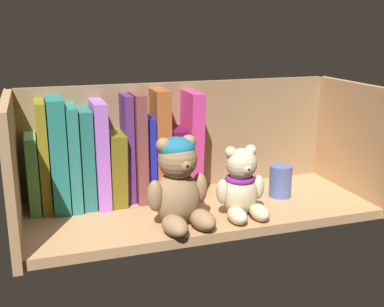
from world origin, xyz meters
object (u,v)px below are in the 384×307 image
(book_1, at_px, (43,155))
(book_12, at_px, (189,142))
(book_9, at_px, (148,157))
(book_4, at_px, (85,156))
(book_8, at_px, (137,146))
(pillar_candle, at_px, (280,181))
(book_2, at_px, (57,152))
(book_6, at_px, (115,166))
(teddy_bear_smaller, at_px, (241,186))
(book_0, at_px, (33,172))
(book_11, at_px, (175,161))
(book_7, at_px, (127,147))
(book_10, at_px, (160,143))
(teddy_bear_larger, at_px, (178,184))
(book_5, at_px, (99,152))
(book_3, at_px, (72,155))

(book_1, distance_m, book_12, 0.32)
(book_1, xyz_separation_m, book_9, (0.22, 0.00, -0.02))
(book_4, bearing_deg, book_9, 0.00)
(book_8, relative_size, pillar_candle, 3.30)
(book_2, bearing_deg, book_9, 0.00)
(book_1, relative_size, book_6, 1.48)
(book_4, xyz_separation_m, teddy_bear_smaller, (0.29, -0.17, -0.04))
(book_9, height_order, teddy_bear_smaller, book_9)
(book_0, bearing_deg, book_11, 0.00)
(book_4, xyz_separation_m, book_7, (0.09, 0.00, 0.01))
(book_6, relative_size, book_7, 0.66)
(book_0, relative_size, book_10, 0.67)
(book_9, xyz_separation_m, pillar_candle, (0.28, -0.10, -0.06))
(book_6, distance_m, book_8, 0.07)
(teddy_bear_larger, bearing_deg, pillar_candle, 16.91)
(book_5, relative_size, book_10, 0.93)
(book_0, xyz_separation_m, book_4, (0.11, 0.00, 0.02))
(book_5, relative_size, book_7, 0.96)
(book_8, distance_m, teddy_bear_smaller, 0.25)
(book_7, bearing_deg, book_1, 180.00)
(book_3, bearing_deg, teddy_bear_larger, -44.44)
(book_2, xyz_separation_m, teddy_bear_larger, (0.21, -0.18, -0.04))
(book_1, relative_size, book_4, 1.10)
(book_1, relative_size, book_10, 0.95)
(book_4, relative_size, book_12, 0.89)
(book_7, distance_m, book_12, 0.14)
(book_1, xyz_separation_m, teddy_bear_larger, (0.24, -0.18, -0.03))
(pillar_candle, bearing_deg, book_11, 155.94)
(book_3, xyz_separation_m, book_7, (0.12, 0.00, 0.01))
(book_2, height_order, book_11, book_2)
(book_5, distance_m, teddy_bear_larger, 0.22)
(book_1, height_order, book_12, book_12)
(book_5, xyz_separation_m, book_11, (0.17, 0.00, -0.04))
(book_0, bearing_deg, book_12, 0.00)
(book_3, xyz_separation_m, pillar_candle, (0.45, -0.10, -0.07))
(book_2, xyz_separation_m, book_4, (0.06, 0.00, -0.01))
(book_11, distance_m, book_12, 0.05)
(book_0, xyz_separation_m, book_9, (0.25, 0.00, 0.01))
(book_10, height_order, book_12, book_10)
(book_7, bearing_deg, book_4, 180.00)
(book_3, relative_size, teddy_bear_smaller, 1.51)
(book_10, distance_m, teddy_bear_larger, 0.18)
(book_0, height_order, teddy_bear_larger, teddy_bear_larger)
(book_0, xyz_separation_m, book_10, (0.28, 0.00, 0.04))
(book_3, xyz_separation_m, book_4, (0.03, 0.00, -0.00))
(book_5, height_order, teddy_bear_larger, book_5)
(book_5, bearing_deg, book_0, 180.00)
(book_12, relative_size, teddy_bear_larger, 1.34)
(book_9, relative_size, book_10, 0.76)
(book_0, height_order, book_5, book_5)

